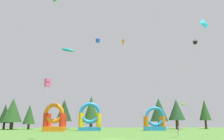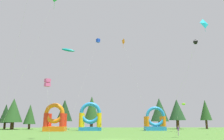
# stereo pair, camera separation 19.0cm
# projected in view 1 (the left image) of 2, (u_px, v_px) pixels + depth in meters

# --- Properties ---
(ground_plane) EXTENTS (120.00, 120.00, 0.00)m
(ground_plane) POSITION_uv_depth(u_px,v_px,m) (114.00, 140.00, 32.36)
(ground_plane) COLOR #47752D
(kite_blue_box) EXTENTS (7.64, 5.52, 24.85)m
(kite_blue_box) POSITION_uv_depth(u_px,v_px,m) (98.00, 41.00, 64.57)
(kite_blue_box) COLOR blue
(kite_blue_box) RESTS_ON ground_plane
(kite_orange_diamond) EXTENTS (8.03, 2.55, 23.99)m
(kite_orange_diamond) POSITION_uv_depth(u_px,v_px,m) (123.00, 42.00, 62.52)
(kite_orange_diamond) COLOR orange
(kite_orange_diamond) RESTS_ON ground_plane
(kite_cyan_diamond) EXTENTS (8.02, 3.62, 19.00)m
(kite_cyan_diamond) POSITION_uv_depth(u_px,v_px,m) (205.00, 24.00, 38.50)
(kite_cyan_diamond) COLOR #19B7CC
(kite_cyan_diamond) RESTS_ON ground_plane
(kite_black_delta) EXTENTS (5.19, 7.12, 22.64)m
(kite_black_delta) POSITION_uv_depth(u_px,v_px,m) (194.00, 42.00, 58.28)
(kite_black_delta) COLOR black
(kite_black_delta) RESTS_ON ground_plane
(kite_teal_parafoil) EXTENTS (8.27, 1.41, 21.04)m
(kite_teal_parafoil) POSITION_uv_depth(u_px,v_px,m) (68.00, 50.00, 59.16)
(kite_teal_parafoil) COLOR #0C7F7A
(kite_teal_parafoil) RESTS_ON ground_plane
(kite_lime_parafoil) EXTENTS (2.03, 2.55, 6.86)m
(kite_lime_parafoil) POSITION_uv_depth(u_px,v_px,m) (183.00, 104.00, 55.54)
(kite_lime_parafoil) COLOR #8CD826
(kite_lime_parafoil) RESTS_ON ground_plane
(kite_pink_box) EXTENTS (1.63, 1.89, 8.76)m
(kite_pink_box) POSITION_uv_depth(u_px,v_px,m) (48.00, 83.00, 34.80)
(kite_pink_box) COLOR #EA599E
(kite_pink_box) RESTS_ON ground_plane
(person_far_side) EXTENTS (0.40, 0.40, 1.74)m
(person_far_side) POSITION_uv_depth(u_px,v_px,m) (178.00, 130.00, 41.52)
(person_far_side) COLOR silver
(person_far_side) RESTS_ON ground_plane
(inflatable_red_slide) EXTENTS (5.98, 4.39, 7.50)m
(inflatable_red_slide) POSITION_uv_depth(u_px,v_px,m) (90.00, 120.00, 62.69)
(inflatable_red_slide) COLOR #268CD8
(inflatable_red_slide) RESTS_ON ground_plane
(inflatable_orange_dome) EXTENTS (5.47, 3.56, 6.37)m
(inflatable_orange_dome) POSITION_uv_depth(u_px,v_px,m) (155.00, 122.00, 62.91)
(inflatable_orange_dome) COLOR #268CD8
(inflatable_orange_dome) RESTS_ON ground_plane
(inflatable_blue_arch) EXTENTS (5.31, 4.62, 6.97)m
(inflatable_blue_arch) POSITION_uv_depth(u_px,v_px,m) (55.00, 121.00, 59.21)
(inflatable_blue_arch) COLOR orange
(inflatable_blue_arch) RESTS_ON ground_plane
(tree_row_5) EXTENTS (3.70, 3.70, 7.81)m
(tree_row_5) POSITION_uv_depth(u_px,v_px,m) (5.00, 114.00, 73.82)
(tree_row_5) COLOR #4C331E
(tree_row_5) RESTS_ON ground_plane
(tree_row_6) EXTENTS (5.82, 5.82, 9.46)m
(tree_row_6) POSITION_uv_depth(u_px,v_px,m) (13.00, 110.00, 71.82)
(tree_row_6) COLOR #4C331E
(tree_row_6) RESTS_ON ground_plane
(tree_row_7) EXTENTS (3.78, 3.78, 7.63)m
(tree_row_7) POSITION_uv_depth(u_px,v_px,m) (29.00, 114.00, 72.90)
(tree_row_7) COLOR #4C331E
(tree_row_7) RESTS_ON ground_plane
(tree_row_8) EXTENTS (5.11, 5.11, 9.25)m
(tree_row_8) POSITION_uv_depth(u_px,v_px,m) (64.00, 110.00, 74.39)
(tree_row_8) COLOR #4C331E
(tree_row_8) RESTS_ON ground_plane
(tree_row_9) EXTENTS (5.08, 5.08, 10.36)m
(tree_row_9) POSITION_uv_depth(u_px,v_px,m) (91.00, 109.00, 74.75)
(tree_row_9) COLOR #4C331E
(tree_row_9) RESTS_ON ground_plane
(tree_row_10) EXTENTS (5.90, 5.90, 9.96)m
(tree_row_10) POSITION_uv_depth(u_px,v_px,m) (159.00, 110.00, 76.72)
(tree_row_10) COLOR #4C331E
(tree_row_10) RESTS_ON ground_plane
(tree_row_11) EXTENTS (5.38, 5.38, 9.56)m
(tree_row_11) POSITION_uv_depth(u_px,v_px,m) (176.00, 110.00, 76.38)
(tree_row_11) COLOR #4C331E
(tree_row_11) RESTS_ON ground_plane
(tree_row_12) EXTENTS (3.82, 3.82, 9.48)m
(tree_row_12) POSITION_uv_depth(u_px,v_px,m) (205.00, 110.00, 77.64)
(tree_row_12) COLOR #4C331E
(tree_row_12) RESTS_ON ground_plane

